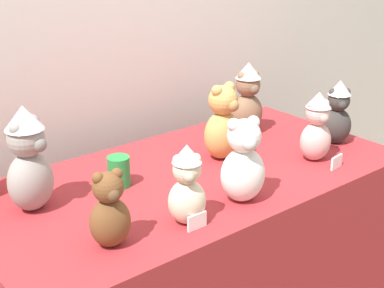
{
  "coord_description": "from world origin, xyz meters",
  "views": [
    {
      "loc": [
        -1.18,
        -1.22,
        1.66
      ],
      "look_at": [
        0.0,
        0.25,
        0.92
      ],
      "focal_mm": 52.32,
      "sensor_mm": 36.0,
      "label": 1
    }
  ],
  "objects_px": {
    "teddy_bear_snow": "(242,163)",
    "party_cup_green": "(119,172)",
    "teddy_bear_chestnut": "(110,211)",
    "teddy_bear_mocha": "(248,99)",
    "teddy_bear_honey": "(223,124)",
    "teddy_bear_blush": "(317,127)",
    "teddy_bear_cream": "(187,186)",
    "teddy_bear_ash": "(29,160)",
    "teddy_bear_charcoal": "(338,113)",
    "display_table": "(192,265)"
  },
  "relations": [
    {
      "from": "teddy_bear_honey",
      "to": "teddy_bear_charcoal",
      "type": "bearing_deg",
      "value": -27.26
    },
    {
      "from": "teddy_bear_ash",
      "to": "teddy_bear_cream",
      "type": "xyz_separation_m",
      "value": [
        0.33,
        -0.39,
        -0.04
      ]
    },
    {
      "from": "teddy_bear_honey",
      "to": "teddy_bear_mocha",
      "type": "relative_size",
      "value": 0.96
    },
    {
      "from": "teddy_bear_blush",
      "to": "party_cup_green",
      "type": "bearing_deg",
      "value": 175.12
    },
    {
      "from": "teddy_bear_mocha",
      "to": "party_cup_green",
      "type": "height_order",
      "value": "teddy_bear_mocha"
    },
    {
      "from": "display_table",
      "to": "teddy_bear_mocha",
      "type": "xyz_separation_m",
      "value": [
        0.47,
        0.2,
        0.55
      ]
    },
    {
      "from": "teddy_bear_ash",
      "to": "party_cup_green",
      "type": "xyz_separation_m",
      "value": [
        0.31,
        -0.03,
        -0.12
      ]
    },
    {
      "from": "teddy_bear_chestnut",
      "to": "teddy_bear_honey",
      "type": "xyz_separation_m",
      "value": [
        0.68,
        0.28,
        0.03
      ]
    },
    {
      "from": "display_table",
      "to": "party_cup_green",
      "type": "relative_size",
      "value": 14.71
    },
    {
      "from": "teddy_bear_honey",
      "to": "teddy_bear_cream",
      "type": "bearing_deg",
      "value": -150.1
    },
    {
      "from": "teddy_bear_blush",
      "to": "teddy_bear_mocha",
      "type": "xyz_separation_m",
      "value": [
        0.01,
        0.39,
        0.02
      ]
    },
    {
      "from": "teddy_bear_ash",
      "to": "teddy_bear_charcoal",
      "type": "height_order",
      "value": "teddy_bear_ash"
    },
    {
      "from": "teddy_bear_blush",
      "to": "teddy_bear_charcoal",
      "type": "relative_size",
      "value": 1.02
    },
    {
      "from": "teddy_bear_honey",
      "to": "teddy_bear_mocha",
      "type": "xyz_separation_m",
      "value": [
        0.28,
        0.15,
        0.01
      ]
    },
    {
      "from": "display_table",
      "to": "teddy_bear_ash",
      "type": "distance_m",
      "value": 0.82
    },
    {
      "from": "teddy_bear_ash",
      "to": "teddy_bear_cream",
      "type": "height_order",
      "value": "teddy_bear_ash"
    },
    {
      "from": "display_table",
      "to": "teddy_bear_chestnut",
      "type": "relative_size",
      "value": 6.83
    },
    {
      "from": "party_cup_green",
      "to": "teddy_bear_cream",
      "type": "bearing_deg",
      "value": -86.18
    },
    {
      "from": "teddy_bear_blush",
      "to": "display_table",
      "type": "bearing_deg",
      "value": 173.31
    },
    {
      "from": "teddy_bear_chestnut",
      "to": "teddy_bear_ash",
      "type": "height_order",
      "value": "teddy_bear_ash"
    },
    {
      "from": "teddy_bear_cream",
      "to": "teddy_bear_mocha",
      "type": "xyz_separation_m",
      "value": [
        0.71,
        0.47,
        0.03
      ]
    },
    {
      "from": "teddy_bear_charcoal",
      "to": "party_cup_green",
      "type": "relative_size",
      "value": 2.48
    },
    {
      "from": "teddy_bear_mocha",
      "to": "teddy_bear_charcoal",
      "type": "distance_m",
      "value": 0.39
    },
    {
      "from": "teddy_bear_blush",
      "to": "teddy_bear_honey",
      "type": "distance_m",
      "value": 0.36
    },
    {
      "from": "display_table",
      "to": "teddy_bear_honey",
      "type": "relative_size",
      "value": 5.32
    },
    {
      "from": "teddy_bear_snow",
      "to": "party_cup_green",
      "type": "relative_size",
      "value": 2.69
    },
    {
      "from": "party_cup_green",
      "to": "display_table",
      "type": "bearing_deg",
      "value": -17.8
    },
    {
      "from": "teddy_bear_ash",
      "to": "teddy_bear_mocha",
      "type": "xyz_separation_m",
      "value": [
        1.04,
        0.08,
        -0.02
      ]
    },
    {
      "from": "teddy_bear_honey",
      "to": "party_cup_green",
      "type": "distance_m",
      "value": 0.46
    },
    {
      "from": "teddy_bear_snow",
      "to": "display_table",
      "type": "bearing_deg",
      "value": 107.06
    },
    {
      "from": "teddy_bear_blush",
      "to": "teddy_bear_mocha",
      "type": "distance_m",
      "value": 0.39
    },
    {
      "from": "teddy_bear_chestnut",
      "to": "teddy_bear_cream",
      "type": "distance_m",
      "value": 0.25
    },
    {
      "from": "teddy_bear_chestnut",
      "to": "teddy_bear_mocha",
      "type": "height_order",
      "value": "teddy_bear_mocha"
    },
    {
      "from": "teddy_bear_charcoal",
      "to": "teddy_bear_snow",
      "type": "bearing_deg",
      "value": -136.39
    },
    {
      "from": "teddy_bear_honey",
      "to": "party_cup_green",
      "type": "relative_size",
      "value": 2.77
    },
    {
      "from": "party_cup_green",
      "to": "teddy_bear_snow",
      "type": "bearing_deg",
      "value": -53.9
    },
    {
      "from": "display_table",
      "to": "teddy_bear_ash",
      "type": "bearing_deg",
      "value": 168.68
    },
    {
      "from": "teddy_bear_snow",
      "to": "teddy_bear_ash",
      "type": "bearing_deg",
      "value": 163.99
    },
    {
      "from": "teddy_bear_ash",
      "to": "teddy_bear_snow",
      "type": "distance_m",
      "value": 0.68
    },
    {
      "from": "teddy_bear_cream",
      "to": "teddy_bear_snow",
      "type": "bearing_deg",
      "value": 28.62
    },
    {
      "from": "teddy_bear_cream",
      "to": "teddy_bear_snow",
      "type": "distance_m",
      "value": 0.23
    },
    {
      "from": "teddy_bear_charcoal",
      "to": "teddy_bear_chestnut",
      "type": "bearing_deg",
      "value": -142.62
    },
    {
      "from": "teddy_bear_blush",
      "to": "teddy_bear_cream",
      "type": "height_order",
      "value": "teddy_bear_blush"
    },
    {
      "from": "teddy_bear_blush",
      "to": "teddy_bear_cream",
      "type": "xyz_separation_m",
      "value": [
        -0.7,
        -0.08,
        -0.01
      ]
    },
    {
      "from": "teddy_bear_ash",
      "to": "teddy_bear_cream",
      "type": "relative_size",
      "value": 1.35
    },
    {
      "from": "teddy_bear_mocha",
      "to": "teddy_bear_cream",
      "type": "bearing_deg",
      "value": -137.46
    },
    {
      "from": "teddy_bear_mocha",
      "to": "teddy_bear_snow",
      "type": "bearing_deg",
      "value": -126.48
    },
    {
      "from": "teddy_bear_blush",
      "to": "party_cup_green",
      "type": "distance_m",
      "value": 0.78
    },
    {
      "from": "teddy_bear_chestnut",
      "to": "teddy_bear_cream",
      "type": "bearing_deg",
      "value": 1.32
    },
    {
      "from": "teddy_bear_mocha",
      "to": "teddy_bear_snow",
      "type": "relative_size",
      "value": 1.07
    }
  ]
}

